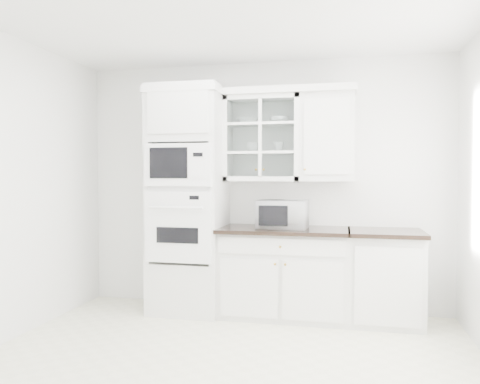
# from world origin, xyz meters

# --- Properties ---
(ground) EXTENTS (4.00, 3.50, 0.01)m
(ground) POSITION_xyz_m (0.00, 0.00, 0.01)
(ground) COLOR beige
(ground) RESTS_ON ground
(room_shell) EXTENTS (4.00, 3.50, 2.70)m
(room_shell) POSITION_xyz_m (0.00, 0.43, 1.78)
(room_shell) COLOR white
(room_shell) RESTS_ON ground
(oven_column) EXTENTS (0.76, 0.68, 2.40)m
(oven_column) POSITION_xyz_m (-0.75, 1.42, 1.20)
(oven_column) COLOR silver
(oven_column) RESTS_ON ground
(base_cabinet_run) EXTENTS (1.32, 0.67, 0.92)m
(base_cabinet_run) POSITION_xyz_m (0.28, 1.45, 0.46)
(base_cabinet_run) COLOR silver
(base_cabinet_run) RESTS_ON ground
(extra_base_cabinet) EXTENTS (0.72, 0.67, 0.92)m
(extra_base_cabinet) POSITION_xyz_m (1.28, 1.45, 0.46)
(extra_base_cabinet) COLOR silver
(extra_base_cabinet) RESTS_ON ground
(upper_cabinet_glass) EXTENTS (0.80, 0.33, 0.90)m
(upper_cabinet_glass) POSITION_xyz_m (0.03, 1.58, 1.85)
(upper_cabinet_glass) COLOR silver
(upper_cabinet_glass) RESTS_ON room_shell
(upper_cabinet_solid) EXTENTS (0.55, 0.33, 0.90)m
(upper_cabinet_solid) POSITION_xyz_m (0.71, 1.58, 1.85)
(upper_cabinet_solid) COLOR silver
(upper_cabinet_solid) RESTS_ON room_shell
(crown_molding) EXTENTS (2.14, 0.38, 0.07)m
(crown_molding) POSITION_xyz_m (-0.07, 1.56, 2.33)
(crown_molding) COLOR silver
(crown_molding) RESTS_ON room_shell
(countertop_microwave) EXTENTS (0.52, 0.44, 0.29)m
(countertop_microwave) POSITION_xyz_m (0.27, 1.42, 1.06)
(countertop_microwave) COLOR white
(countertop_microwave) RESTS_ON base_cabinet_run
(bowl_a) EXTENTS (0.30, 0.30, 0.06)m
(bowl_a) POSITION_xyz_m (-0.14, 1.59, 2.04)
(bowl_a) COLOR white
(bowl_a) RESTS_ON upper_cabinet_glass
(bowl_b) EXTENTS (0.27, 0.27, 0.07)m
(bowl_b) POSITION_xyz_m (0.20, 1.58, 2.04)
(bowl_b) COLOR white
(bowl_b) RESTS_ON upper_cabinet_glass
(cup_a) EXTENTS (0.14, 0.14, 0.10)m
(cup_a) POSITION_xyz_m (-0.08, 1.60, 1.76)
(cup_a) COLOR white
(cup_a) RESTS_ON upper_cabinet_glass
(cup_b) EXTENTS (0.14, 0.14, 0.11)m
(cup_b) POSITION_xyz_m (0.20, 1.60, 1.76)
(cup_b) COLOR white
(cup_b) RESTS_ON upper_cabinet_glass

